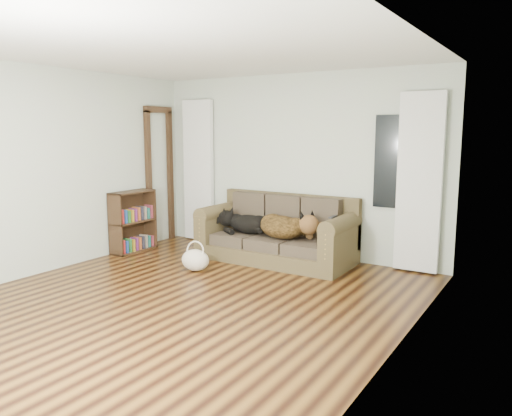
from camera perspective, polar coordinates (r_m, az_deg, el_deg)
The scene contains 15 objects.
floor at distance 5.46m, azimuth -8.16°, elevation -10.51°, with size 5.00×5.00×0.00m, color black.
ceiling at distance 5.21m, azimuth -8.83°, elevation 17.55°, with size 5.00×5.00×0.00m, color white.
wall_back at distance 7.26m, azimuth 4.41°, elevation 4.89°, with size 4.50×0.04×2.60m, color beige.
wall_left at distance 6.85m, azimuth -23.04°, elevation 3.96°, with size 0.04×5.00×2.60m, color beige.
wall_right at distance 4.11m, azimuth 16.25°, elevation 1.42°, with size 0.04×5.00×2.60m, color beige.
curtain_left at distance 8.13m, azimuth -6.59°, elevation 4.23°, with size 0.55×0.08×2.25m, color white.
curtain_right at distance 6.56m, azimuth 18.16°, elevation 2.72°, with size 0.55×0.08×2.25m, color white.
window_pane at distance 6.68m, azimuth 15.44°, elevation 5.10°, with size 0.50×0.03×1.20m, color black.
door_casing at distance 8.18m, azimuth -10.94°, elevation 3.46°, with size 0.07×0.60×2.10m, color #322314.
sofa at distance 6.92m, azimuth 2.23°, elevation -2.39°, with size 2.14×0.92×0.87m, color #4A4524.
dog_black_lab at distance 7.13m, azimuth -1.08°, elevation -1.80°, with size 0.63×0.44×0.27m, color black.
dog_shepherd at distance 6.79m, azimuth 3.33°, elevation -2.28°, with size 0.75×0.53×0.33m, color black.
tv_remote at distance 6.33m, azimuth 8.80°, elevation -0.99°, with size 0.05×0.17×0.02m, color black.
tote_bag at distance 6.53m, azimuth -6.95°, elevation -5.76°, with size 0.38×0.30×0.28m, color beige.
bookshelf at distance 7.66m, azimuth -13.89°, elevation -1.16°, with size 0.27×0.73×0.91m, color #322314.
Camera 1 is at (3.34, -3.93, 1.81)m, focal length 35.00 mm.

